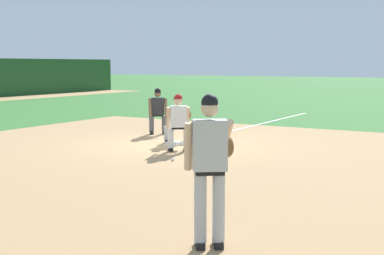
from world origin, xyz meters
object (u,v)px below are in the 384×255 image
object	(u,v)px
umpire	(158,109)
baserunner	(178,120)
pitcher	(211,161)
first_base_bag	(174,143)
baseball	(173,159)
first_baseman	(178,117)

from	to	relation	value
umpire	baserunner	bearing A→B (deg)	-136.96
pitcher	baserunner	distance (m)	7.25
pitcher	baserunner	size ratio (longest dim) A/B	1.27
pitcher	umpire	xyz separation A→B (m)	(8.42, 6.48, -0.27)
pitcher	umpire	bearing A→B (deg)	37.58
pitcher	umpire	world-z (taller)	pitcher
first_base_bag	baseball	distance (m)	2.45
umpire	first_base_bag	bearing A→B (deg)	-134.97
baserunner	first_base_bag	bearing A→B (deg)	38.48
pitcher	first_baseman	xyz separation A→B (m)	(7.07, 4.88, -0.33)
first_base_bag	first_baseman	distance (m)	0.76
baseball	umpire	world-z (taller)	umpire
umpire	baseball	bearing A→B (deg)	-141.74
baseball	first_baseman	xyz separation A→B (m)	(2.41, 1.37, 0.69)
baseball	umpire	size ratio (longest dim) A/B	0.05
first_base_bag	first_baseman	bearing A→B (deg)	13.99
baserunner	umpire	xyz separation A→B (m)	(2.49, 2.32, 0.00)
baseball	baserunner	world-z (taller)	baserunner
pitcher	first_baseman	bearing A→B (deg)	34.64
pitcher	umpire	distance (m)	10.62
baserunner	umpire	distance (m)	3.40
first_base_bag	umpire	world-z (taller)	umpire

